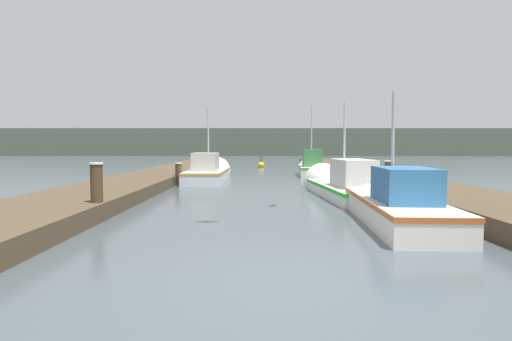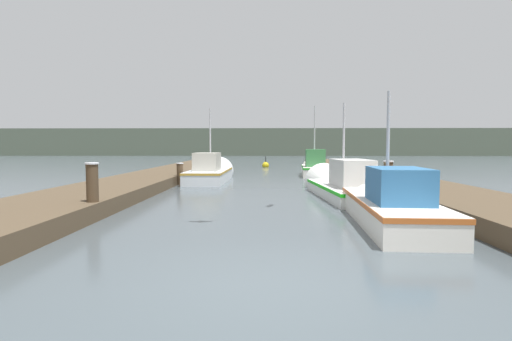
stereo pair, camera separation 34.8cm
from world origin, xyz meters
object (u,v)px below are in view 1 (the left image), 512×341
(fishing_boat_0, at_px, (386,201))
(mooring_piling_1, at_px, (201,164))
(fishing_boat_1, at_px, (340,185))
(fishing_boat_3, at_px, (310,167))
(mooring_piling_3, at_px, (96,191))
(channel_buoy, at_px, (260,165))
(mooring_piling_0, at_px, (388,180))
(mooring_piling_2, at_px, (178,174))
(fishing_boat_2, at_px, (209,172))

(fishing_boat_0, height_order, mooring_piling_1, fishing_boat_0)
(fishing_boat_1, distance_m, fishing_boat_3, 9.67)
(mooring_piling_3, bearing_deg, fishing_boat_3, 63.75)
(fishing_boat_3, xyz_separation_m, channel_buoy, (-2.94, 9.05, -0.35))
(mooring_piling_1, bearing_deg, mooring_piling_0, -59.37)
(mooring_piling_1, height_order, mooring_piling_3, mooring_piling_3)
(fishing_boat_1, xyz_separation_m, channel_buoy, (-2.70, 18.72, -0.21))
(mooring_piling_3, bearing_deg, mooring_piling_1, 89.30)
(fishing_boat_0, relative_size, channel_buoy, 5.88)
(fishing_boat_0, distance_m, fishing_boat_1, 4.65)
(fishing_boat_0, xyz_separation_m, mooring_piling_2, (-6.87, 8.21, 0.10))
(mooring_piling_1, bearing_deg, mooring_piling_2, -89.29)
(fishing_boat_3, xyz_separation_m, mooring_piling_2, (-6.92, -6.11, 0.01))
(fishing_boat_2, height_order, mooring_piling_1, fishing_boat_2)
(fishing_boat_3, bearing_deg, fishing_boat_1, -87.25)
(mooring_piling_1, bearing_deg, fishing_boat_0, -67.62)
(fishing_boat_2, bearing_deg, mooring_piling_3, -96.35)
(mooring_piling_2, distance_m, mooring_piling_3, 8.59)
(fishing_boat_1, bearing_deg, mooring_piling_3, -148.62)
(channel_buoy, bearing_deg, mooring_piling_1, -122.52)
(fishing_boat_3, bearing_deg, mooring_piling_2, -134.45)
(mooring_piling_1, relative_size, mooring_piling_2, 1.05)
(fishing_boat_1, height_order, mooring_piling_1, fishing_boat_1)
(mooring_piling_3, bearing_deg, channel_buoy, 79.73)
(fishing_boat_1, xyz_separation_m, mooring_piling_3, (-7.01, -5.02, 0.33))
(mooring_piling_1, bearing_deg, fishing_boat_1, -61.08)
(mooring_piling_0, bearing_deg, mooring_piling_2, 148.25)
(fishing_boat_0, xyz_separation_m, mooring_piling_1, (-6.98, 16.95, 0.12))
(fishing_boat_2, relative_size, mooring_piling_1, 6.12)
(fishing_boat_2, xyz_separation_m, mooring_piling_3, (-1.46, -11.21, 0.28))
(fishing_boat_0, height_order, mooring_piling_3, fishing_boat_0)
(fishing_boat_2, xyz_separation_m, mooring_piling_2, (-1.14, -2.62, 0.09))
(fishing_boat_3, relative_size, mooring_piling_1, 4.99)
(fishing_boat_2, relative_size, mooring_piling_2, 6.40)
(fishing_boat_3, bearing_deg, fishing_boat_2, -144.82)
(fishing_boat_0, bearing_deg, mooring_piling_1, 115.64)
(fishing_boat_2, distance_m, fishing_boat_3, 6.75)
(fishing_boat_1, distance_m, channel_buoy, 18.92)
(fishing_boat_3, bearing_deg, mooring_piling_1, 163.63)
(fishing_boat_3, xyz_separation_m, mooring_piling_3, (-7.24, -14.69, 0.20))
(fishing_boat_1, xyz_separation_m, mooring_piling_1, (-6.80, 12.30, 0.16))
(mooring_piling_3, bearing_deg, fishing_boat_2, 82.59)
(fishing_boat_2, height_order, mooring_piling_2, fishing_boat_2)
(fishing_boat_1, xyz_separation_m, mooring_piling_2, (-6.69, 3.56, 0.14))
(mooring_piling_0, bearing_deg, fishing_boat_3, 95.54)
(fishing_boat_2, height_order, mooring_piling_0, fishing_boat_2)
(fishing_boat_2, distance_m, channel_buoy, 12.85)
(fishing_boat_2, distance_m, mooring_piling_2, 2.86)
(mooring_piling_2, bearing_deg, fishing_boat_0, -50.08)
(fishing_boat_0, bearing_deg, fishing_boat_1, 95.52)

